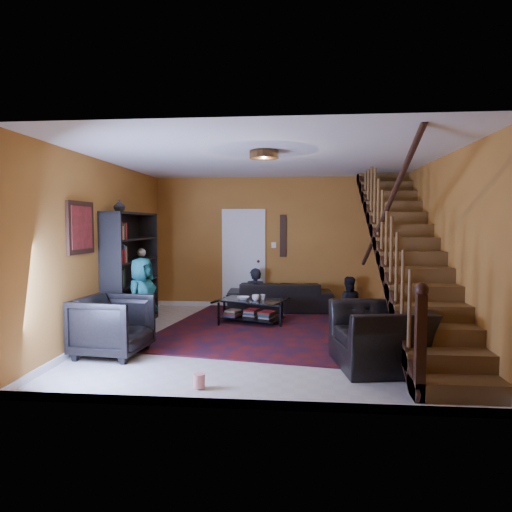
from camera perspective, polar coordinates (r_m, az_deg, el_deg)
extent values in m
plane|color=beige|center=(7.29, 1.46, -10.30)|extent=(5.50, 5.50, 0.00)
plane|color=#B47128|center=(9.81, 2.54, 1.66)|extent=(5.20, 0.00, 5.20)
plane|color=#B47128|center=(4.34, -0.91, -1.28)|extent=(5.20, 0.00, 5.20)
plane|color=#B47128|center=(7.69, -18.23, 0.82)|extent=(0.00, 5.50, 5.50)
plane|color=#B47128|center=(7.37, 22.08, 0.60)|extent=(0.00, 5.50, 5.50)
plane|color=white|center=(7.13, 1.50, 12.07)|extent=(5.50, 5.50, 0.00)
cube|color=silver|center=(9.95, 2.51, -6.13)|extent=(5.20, 0.02, 0.10)
cube|color=silver|center=(7.88, -17.95, -9.03)|extent=(0.02, 5.50, 0.10)
cube|color=#B47128|center=(7.25, 18.47, 0.01)|extent=(0.95, 4.92, 2.83)
cube|color=black|center=(7.16, 14.94, 0.67)|extent=(0.04, 5.02, 3.02)
cylinder|color=black|center=(7.15, 15.24, 4.27)|extent=(0.07, 4.20, 2.44)
cube|color=black|center=(4.97, 19.84, -10.81)|extent=(0.10, 0.10, 1.10)
cube|color=black|center=(8.20, -15.25, -1.73)|extent=(0.35, 1.80, 2.00)
cube|color=black|center=(8.28, -15.18, -5.86)|extent=(0.35, 1.72, 0.03)
cube|color=black|center=(8.19, -15.27, -0.62)|extent=(0.35, 1.72, 0.03)
cube|color=silver|center=(9.87, -1.54, -0.50)|extent=(0.82, 0.05, 2.05)
cube|color=maroon|center=(6.85, -21.07, 3.32)|extent=(0.04, 0.74, 0.74)
cube|color=black|center=(9.78, 3.41, 2.53)|extent=(0.14, 0.03, 0.90)
cylinder|color=#3F2814|center=(6.33, 1.01, 12.54)|extent=(0.40, 0.40, 0.10)
cube|color=#4E0F0D|center=(8.14, 3.14, -8.71)|extent=(4.40, 4.84, 0.02)
imported|color=black|center=(9.47, 2.99, -5.07)|extent=(2.15, 0.93, 0.62)
imported|color=black|center=(6.60, -17.47, -8.32)|extent=(1.00, 0.97, 0.82)
imported|color=black|center=(6.02, 15.22, -9.68)|extent=(1.23, 1.35, 0.78)
imported|color=black|center=(9.57, -0.11, -5.50)|extent=(0.50, 0.34, 1.34)
imported|color=black|center=(9.60, 11.43, -6.03)|extent=(0.60, 0.48, 1.18)
imported|color=#19615C|center=(7.34, -14.07, -5.19)|extent=(0.55, 0.71, 1.28)
cube|color=black|center=(8.10, -4.69, -7.30)|extent=(0.04, 0.04, 0.43)
cube|color=black|center=(7.98, 3.09, -7.45)|extent=(0.04, 0.04, 0.43)
cube|color=black|center=(8.69, -3.99, -6.52)|extent=(0.04, 0.04, 0.43)
cube|color=black|center=(8.58, 3.25, -6.65)|extent=(0.04, 0.04, 0.43)
cube|color=black|center=(8.34, -0.60, -7.66)|extent=(1.23, 0.95, 0.02)
cube|color=silver|center=(8.28, -0.61, -5.52)|extent=(1.31, 1.03, 0.02)
imported|color=#999999|center=(8.16, -0.04, -5.22)|extent=(0.15, 0.15, 0.10)
imported|color=#999999|center=(8.27, 0.84, -5.15)|extent=(0.11, 0.11, 0.09)
imported|color=#999999|center=(8.28, -1.59, -5.27)|extent=(0.23, 0.23, 0.05)
imported|color=#999999|center=(7.71, -16.71, 6.04)|extent=(0.18, 0.18, 0.19)
cylinder|color=red|center=(5.20, -7.12, -15.18)|extent=(0.15, 0.15, 0.15)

